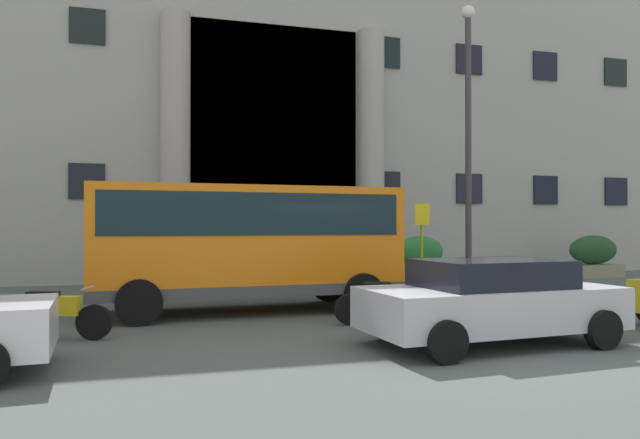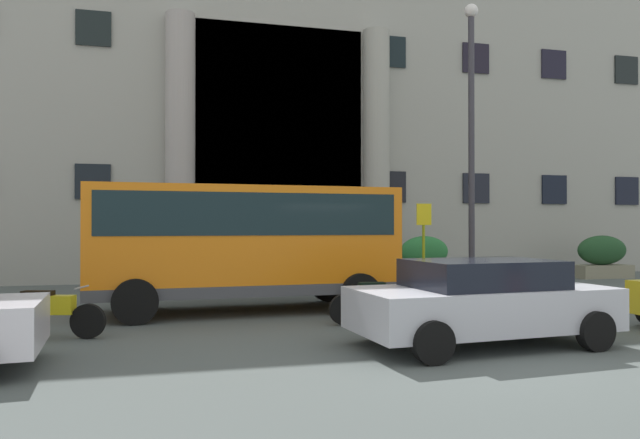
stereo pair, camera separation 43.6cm
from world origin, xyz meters
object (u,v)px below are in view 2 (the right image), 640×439
object	(u,v)px
hedge_planter_far_east	(602,257)
motorcycle_near_kerb	(46,312)
orange_minibus	(245,238)
scooter_by_planter	(379,300)
bus_stop_sign	(424,238)
hedge_planter_far_west	(128,269)
hedge_planter_entrance_right	(256,267)
lamppost_plaza_centre	(471,126)
hedge_planter_west	(424,260)
parked_sedan_second	(482,301)

from	to	relation	value
hedge_planter_far_east	motorcycle_near_kerb	xyz separation A→B (m)	(-17.64, -7.61, -0.30)
orange_minibus	scooter_by_planter	bearing A→B (deg)	-46.86
bus_stop_sign	hedge_planter_far_west	size ratio (longest dim) A/B	1.72
orange_minibus	hedge_planter_entrance_right	distance (m)	5.28
motorcycle_near_kerb	lamppost_plaza_centre	bearing A→B (deg)	39.71
orange_minibus	bus_stop_sign	distance (m)	5.62
hedge_planter_entrance_right	lamppost_plaza_centre	bearing A→B (deg)	-24.71
hedge_planter_west	hedge_planter_far_west	bearing A→B (deg)	-178.94
orange_minibus	lamppost_plaza_centre	bearing A→B (deg)	16.71
bus_stop_sign	lamppost_plaza_centre	bearing A→B (deg)	12.97
hedge_planter_west	scooter_by_planter	bearing A→B (deg)	-120.35
bus_stop_sign	hedge_planter_far_east	size ratio (longest dim) A/B	1.20
orange_minibus	motorcycle_near_kerb	world-z (taller)	orange_minibus
orange_minibus	hedge_planter_far_west	distance (m)	5.91
hedge_planter_entrance_right	parked_sedan_second	xyz separation A→B (m)	(2.21, -9.86, 0.07)
hedge_planter_far_east	lamppost_plaza_centre	distance (m)	8.58
scooter_by_planter	lamppost_plaza_centre	xyz separation A→B (m)	(4.63, 4.68, 4.41)
parked_sedan_second	motorcycle_near_kerb	bearing A→B (deg)	156.75
hedge_planter_far_west	parked_sedan_second	xyz separation A→B (m)	(6.01, -9.89, 0.07)
hedge_planter_far_east	motorcycle_near_kerb	bearing A→B (deg)	-156.67
hedge_planter_entrance_right	lamppost_plaza_centre	xyz separation A→B (m)	(5.96, -2.74, 4.22)
bus_stop_sign	lamppost_plaza_centre	size ratio (longest dim) A/B	0.30
orange_minibus	lamppost_plaza_centre	world-z (taller)	lamppost_plaza_centre
bus_stop_sign	parked_sedan_second	size ratio (longest dim) A/B	0.59
orange_minibus	hedge_planter_west	size ratio (longest dim) A/B	3.73
hedge_planter_far_west	hedge_planter_west	bearing A→B (deg)	1.06
motorcycle_near_kerb	parked_sedan_second	bearing A→B (deg)	-3.25
orange_minibus	bus_stop_sign	bearing A→B (deg)	18.46
bus_stop_sign	hedge_planter_west	size ratio (longest dim) A/B	1.41
parked_sedan_second	scooter_by_planter	distance (m)	2.60
hedge_planter_west	lamppost_plaza_centre	xyz separation A→B (m)	(0.16, -2.95, 4.11)
bus_stop_sign	motorcycle_near_kerb	size ratio (longest dim) A/B	1.32
hedge_planter_far_west	lamppost_plaza_centre	size ratio (longest dim) A/B	0.17
orange_minibus	hedge_planter_entrance_right	world-z (taller)	orange_minibus
hedge_planter_entrance_right	bus_stop_sign	bearing A→B (deg)	-36.35
orange_minibus	hedge_planter_west	distance (m)	8.67
hedge_planter_entrance_right	lamppost_plaza_centre	world-z (taller)	lamppost_plaza_centre
bus_stop_sign	hedge_planter_entrance_right	distance (m)	5.37
parked_sedan_second	scooter_by_planter	size ratio (longest dim) A/B	2.05
hedge_planter_far_east	bus_stop_sign	bearing A→B (deg)	-159.09
hedge_planter_west	scooter_by_planter	xyz separation A→B (m)	(-4.47, -7.63, -0.30)
orange_minibus	bus_stop_sign	xyz separation A→B (m)	(5.27, 1.95, -0.08)
parked_sedan_second	hedge_planter_west	bearing A→B (deg)	66.37
hedge_planter_entrance_right	motorcycle_near_kerb	xyz separation A→B (m)	(-4.73, -7.44, -0.19)
hedge_planter_far_east	hedge_planter_west	size ratio (longest dim) A/B	1.18
hedge_planter_west	parked_sedan_second	size ratio (longest dim) A/B	0.42
orange_minibus	scooter_by_planter	world-z (taller)	orange_minibus
hedge_planter_west	hedge_planter_entrance_right	bearing A→B (deg)	-177.98
hedge_planter_far_east	scooter_by_planter	distance (m)	13.84
hedge_planter_far_west	hedge_planter_entrance_right	bearing A→B (deg)	-0.39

